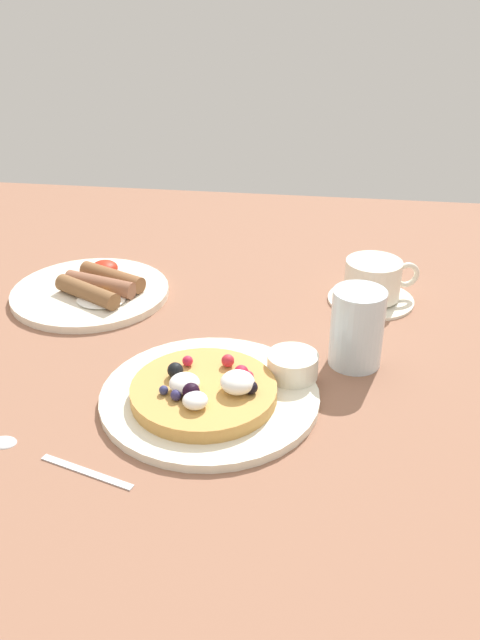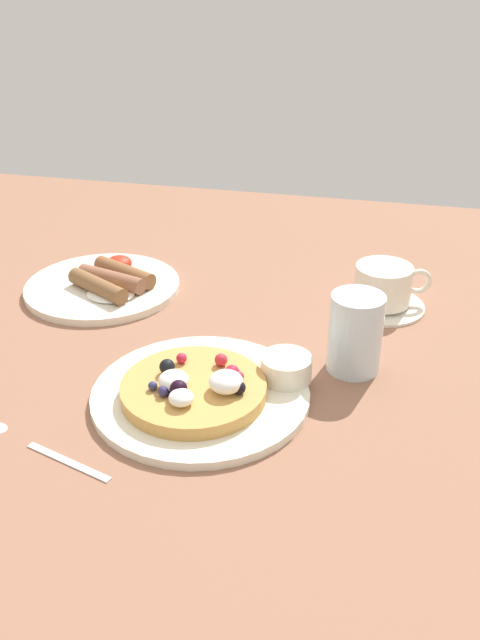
# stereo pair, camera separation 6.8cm
# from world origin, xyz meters

# --- Properties ---
(ground_plane) EXTENTS (1.89, 1.27, 0.03)m
(ground_plane) POSITION_xyz_m (0.00, 0.00, -0.01)
(ground_plane) COLOR #8E6049
(pancake_plate) EXTENTS (0.25, 0.25, 0.01)m
(pancake_plate) POSITION_xyz_m (0.05, -0.11, 0.01)
(pancake_plate) COLOR white
(pancake_plate) RESTS_ON ground_plane
(pancake_with_berries) EXTENTS (0.16, 0.16, 0.04)m
(pancake_with_berries) POSITION_xyz_m (0.05, -0.12, 0.02)
(pancake_with_berries) COLOR tan
(pancake_with_berries) RESTS_ON pancake_plate
(syrup_ramekin) EXTENTS (0.06, 0.06, 0.03)m
(syrup_ramekin) POSITION_xyz_m (0.14, -0.06, 0.03)
(syrup_ramekin) COLOR white
(syrup_ramekin) RESTS_ON pancake_plate
(breakfast_plate) EXTENTS (0.23, 0.23, 0.01)m
(breakfast_plate) POSITION_xyz_m (-0.17, 0.12, 0.01)
(breakfast_plate) COLOR white
(breakfast_plate) RESTS_ON ground_plane
(fried_breakfast) EXTENTS (0.13, 0.14, 0.03)m
(fried_breakfast) POSITION_xyz_m (-0.15, 0.12, 0.02)
(fried_breakfast) COLOR brown
(fried_breakfast) RESTS_ON breakfast_plate
(coffee_saucer) EXTENTS (0.12, 0.12, 0.01)m
(coffee_saucer) POSITION_xyz_m (0.24, 0.16, 0.00)
(coffee_saucer) COLOR silver
(coffee_saucer) RESTS_ON ground_plane
(coffee_cup) EXTENTS (0.11, 0.08, 0.05)m
(coffee_cup) POSITION_xyz_m (0.24, 0.16, 0.04)
(coffee_cup) COLOR white
(coffee_cup) RESTS_ON coffee_saucer
(teaspoon) EXTENTS (0.17, 0.06, 0.01)m
(teaspoon) POSITION_xyz_m (-0.11, -0.23, 0.00)
(teaspoon) COLOR silver
(teaspoon) RESTS_ON ground_plane
(water_glass) EXTENTS (0.06, 0.06, 0.10)m
(water_glass) POSITION_xyz_m (0.21, -0.01, 0.05)
(water_glass) COLOR silver
(water_glass) RESTS_ON ground_plane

